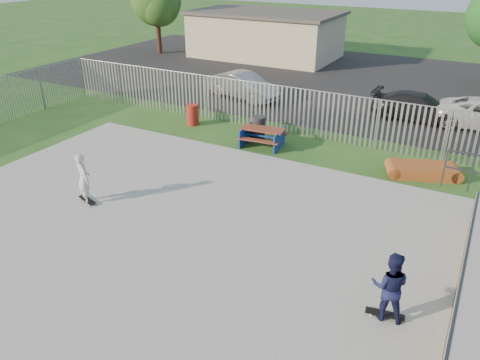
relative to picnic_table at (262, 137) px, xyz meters
The scene contains 16 objects.
ground 7.18m from the picnic_table, 86.73° to the right, with size 120.00×120.00×0.00m, color #28531C.
concrete_slab 7.17m from the picnic_table, 86.73° to the right, with size 15.00×12.00×0.15m, color gray.
fence 3.00m from the picnic_table, 61.27° to the right, with size 26.04×16.02×2.00m.
picnic_table is the anchor object (origin of this frame).
funbox 6.15m from the picnic_table, ahead, with size 2.29×1.69×0.41m.
trash_bin_red 3.94m from the picnic_table, 168.71° to the left, with size 0.55×0.55×0.92m, color maroon.
trash_bin_grey 0.83m from the picnic_table, 127.60° to the left, with size 0.56×0.56×0.94m, color #262629.
parking_lot 11.86m from the picnic_table, 88.02° to the left, with size 40.00×18.00×0.02m, color black.
car_silver 6.70m from the picnic_table, 124.70° to the left, with size 1.41×4.04×1.33m, color #A4A3A8.
car_dark 7.96m from the picnic_table, 52.21° to the left, with size 1.71×4.21×1.22m, color black.
building 17.61m from the picnic_table, 115.60° to the left, with size 10.40×6.40×3.20m.
tree_left 20.40m from the picnic_table, 139.17° to the left, with size 3.67×3.67×5.66m.
skateboard_a 10.19m from the picnic_table, 49.04° to the right, with size 0.82×0.32×0.08m.
skateboard_b 7.46m from the picnic_table, 109.51° to the right, with size 0.82×0.43×0.08m.
skater_navy 10.21m from the picnic_table, 49.04° to the right, with size 0.77×0.60×1.57m, color #13173C.
skater_white 7.48m from the picnic_table, 109.51° to the right, with size 0.57×0.38×1.57m, color silver.
Camera 1 is at (7.24, -8.63, 7.06)m, focal length 35.00 mm.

